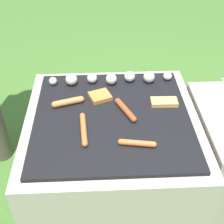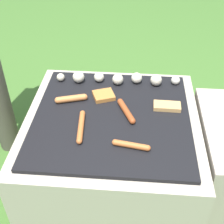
% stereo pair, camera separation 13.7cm
% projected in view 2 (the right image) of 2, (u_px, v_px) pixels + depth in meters
% --- Properties ---
extents(ground_plane, '(14.00, 14.00, 0.00)m').
position_uv_depth(ground_plane, '(112.00, 180.00, 1.67)').
color(ground_plane, '#3D6628').
extents(grill, '(0.78, 0.78, 0.45)m').
position_uv_depth(grill, '(112.00, 151.00, 1.53)').
color(grill, '#A89E8C').
rests_on(grill, ground_plane).
extents(sausage_front_center, '(0.09, 0.16, 0.03)m').
position_uv_depth(sausage_front_center, '(126.00, 111.00, 1.39)').
color(sausage_front_center, '#93421E').
rests_on(sausage_front_center, grill).
extents(sausage_back_left, '(0.04, 0.20, 0.02)m').
position_uv_depth(sausage_back_left, '(81.00, 126.00, 1.31)').
color(sausage_back_left, '#B7602D').
rests_on(sausage_back_left, grill).
extents(sausage_back_right, '(0.15, 0.05, 0.02)m').
position_uv_depth(sausage_back_right, '(131.00, 145.00, 1.22)').
color(sausage_back_right, '#B7602D').
rests_on(sausage_back_right, grill).
extents(sausage_mid_left, '(0.15, 0.07, 0.03)m').
position_uv_depth(sausage_mid_left, '(71.00, 99.00, 1.46)').
color(sausage_mid_left, '#C6753D').
rests_on(sausage_mid_left, grill).
extents(bread_slice_center, '(0.12, 0.07, 0.02)m').
position_uv_depth(bread_slice_center, '(167.00, 106.00, 1.42)').
color(bread_slice_center, tan).
rests_on(bread_slice_center, grill).
extents(bread_slice_right, '(0.12, 0.11, 0.02)m').
position_uv_depth(bread_slice_right, '(104.00, 95.00, 1.49)').
color(bread_slice_right, '#B27033').
rests_on(bread_slice_right, grill).
extents(mushroom_row, '(0.62, 0.08, 0.06)m').
position_uv_depth(mushroom_row, '(119.00, 78.00, 1.57)').
color(mushroom_row, beige).
rests_on(mushroom_row, grill).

